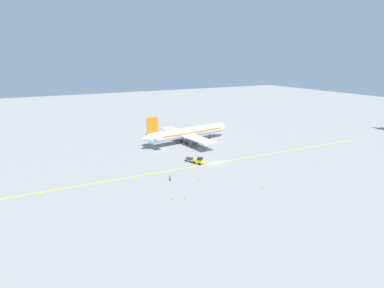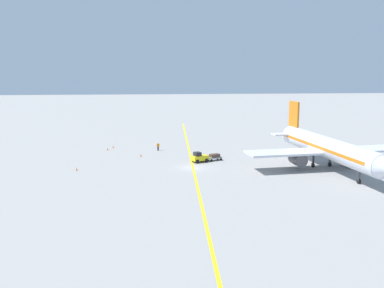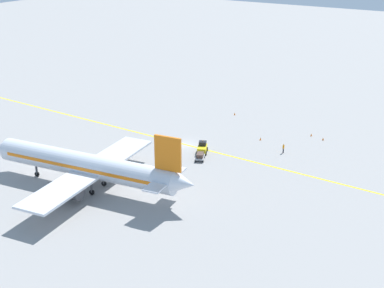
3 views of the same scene
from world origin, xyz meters
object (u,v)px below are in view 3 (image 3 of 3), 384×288
Objects in this scene: airplane_at_gate at (88,166)px; traffic_cone_far_edge at (311,135)px; traffic_cone_by_wingtip at (235,114)px; traffic_cone_mid_apron at (260,139)px; traffic_cone_near_nose at (323,139)px; ground_crew_worker at (283,148)px; baggage_cart_trailing at (200,156)px; baggage_tug_white at (202,148)px.

traffic_cone_far_edge is (39.34, -20.66, -3.43)m from airplane_at_gate.
traffic_cone_far_edge is at bearing -100.55° from traffic_cone_by_wingtip.
traffic_cone_mid_apron is (32.21, -13.35, -3.43)m from airplane_at_gate.
ground_crew_worker is at bearing 158.16° from traffic_cone_near_nose.
ground_crew_worker is 3.05× the size of traffic_cone_near_nose.
traffic_cone_mid_apron is 10.21m from traffic_cone_far_edge.
airplane_at_gate is 20.38m from baggage_cart_trailing.
airplane_at_gate is 64.60× the size of traffic_cone_by_wingtip.
airplane_at_gate is 45.06m from traffic_cone_near_nose.
baggage_tug_white is at bearing -167.12° from traffic_cone_by_wingtip.
traffic_cone_mid_apron is (3.48, 6.06, -0.63)m from ground_crew_worker.
baggage_tug_white is 22.09m from traffic_cone_by_wingtip.
airplane_at_gate is 12.06× the size of baggage_cart_trailing.
baggage_tug_white is at bearing 121.66° from ground_crew_worker.
airplane_at_gate reaches higher than traffic_cone_near_nose.
traffic_cone_near_nose is (17.19, -16.04, -0.63)m from baggage_tug_white.
baggage_tug_white is at bearing -18.86° from airplane_at_gate.
traffic_cone_far_edge is (0.92, 2.64, 0.00)m from traffic_cone_near_nose.
traffic_cone_mid_apron is (10.98, -6.10, -0.63)m from baggage_tug_white.
baggage_tug_white is 14.28m from ground_crew_worker.
traffic_cone_near_nose is at bearing -109.22° from traffic_cone_far_edge.
traffic_cone_by_wingtip is (4.33, 20.96, 0.00)m from traffic_cone_near_nose.
traffic_cone_near_nose is (9.70, -3.89, -0.63)m from ground_crew_worker.
baggage_cart_trailing is 15.05m from ground_crew_worker.
baggage_tug_white is 2.00× the size of ground_crew_worker.
baggage_cart_trailing is at bearing 144.00° from traffic_cone_near_nose.
baggage_tug_white is 3.30m from baggage_cart_trailing.
traffic_cone_far_edge is (7.13, -7.31, 0.00)m from traffic_cone_mid_apron.
traffic_cone_by_wingtip is at bearing -3.12° from airplane_at_gate.
traffic_cone_near_nose and traffic_cone_far_edge have the same top height.
baggage_cart_trailing is at bearing -155.48° from baggage_tug_white.
ground_crew_worker is at bearing -119.90° from traffic_cone_mid_apron.
ground_crew_worker reaches higher than baggage_cart_trailing.
baggage_cart_trailing is at bearing -165.62° from traffic_cone_by_wingtip.
baggage_tug_white reaches higher than traffic_cone_near_nose.
baggage_tug_white reaches higher than ground_crew_worker.
baggage_cart_trailing is 5.36× the size of traffic_cone_far_edge.
traffic_cone_by_wingtip is at bearing 78.33° from traffic_cone_near_nose.
traffic_cone_far_edge is at bearing -6.72° from ground_crew_worker.
baggage_cart_trailing reaches higher than traffic_cone_mid_apron.
airplane_at_gate is 35.03m from traffic_cone_mid_apron.
baggage_tug_white is (21.23, -7.25, -2.81)m from airplane_at_gate.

